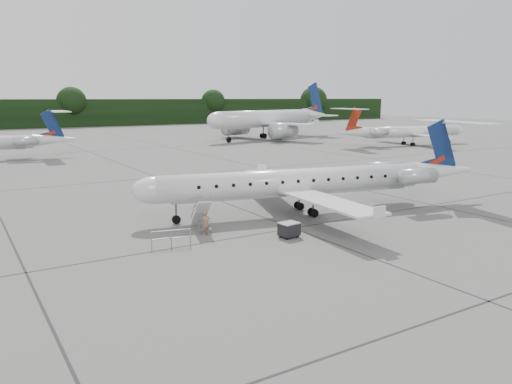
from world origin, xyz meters
TOP-DOWN VIEW (x-y plane):
  - ground at (0.00, 0.00)m, footprint 320.00×320.00m
  - treeline at (0.00, 130.00)m, footprint 260.00×4.00m
  - main_regional_jet at (-2.33, 6.36)m, footprint 29.22×23.62m
  - airstair at (-10.12, 5.83)m, footprint 1.31×2.45m
  - passenger at (-10.39, 4.54)m, footprint 0.55×0.37m
  - safety_railing at (-13.22, 3.25)m, footprint 2.16×0.60m
  - baggage_cart at (-6.28, 1.47)m, footprint 1.22×1.03m
  - bg_narrowbody at (32.02, 63.77)m, footprint 37.70×31.14m
  - bg_regional_right at (47.69, 39.16)m, footprint 28.16×22.08m

SIDE VIEW (x-z plane):
  - ground at x=0.00m, z-range 0.00..0.00m
  - baggage_cart at x=-6.28m, z-range 0.00..0.98m
  - safety_railing at x=-13.22m, z-range 0.00..1.00m
  - passenger at x=-10.39m, z-range 0.00..1.52m
  - airstair at x=-10.12m, z-range 0.00..2.08m
  - main_regional_jet at x=-2.33m, z-range 0.00..6.64m
  - bg_regional_right at x=47.69m, z-range 0.00..6.75m
  - treeline at x=0.00m, z-range 0.00..8.00m
  - bg_narrowbody at x=32.02m, z-range 0.00..11.77m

